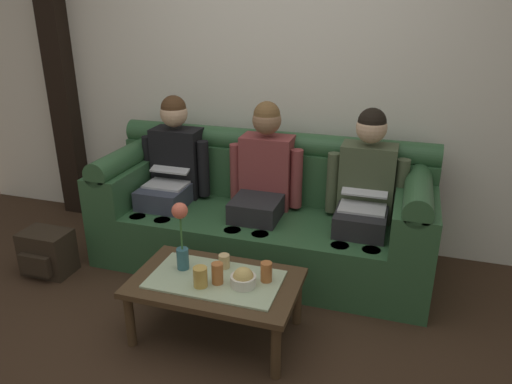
{
  "coord_description": "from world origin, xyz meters",
  "views": [
    {
      "loc": [
        0.96,
        -2.03,
        1.9
      ],
      "look_at": [
        0.07,
        0.79,
        0.72
      ],
      "focal_mm": 34.15,
      "sensor_mm": 36.0,
      "label": 1
    }
  ],
  "objects_px": {
    "snack_bowl": "(243,279)",
    "person_middle": "(263,180)",
    "person_left": "(172,170)",
    "cup_near_left": "(224,261)",
    "couch": "(263,216)",
    "backpack_left": "(47,253)",
    "person_right": "(365,191)",
    "cup_near_right": "(217,273)",
    "flower_vase": "(181,233)",
    "cup_far_left": "(266,272)",
    "cup_far_center": "(200,277)",
    "coffee_table": "(215,286)"
  },
  "relations": [
    {
      "from": "person_middle",
      "to": "person_right",
      "type": "bearing_deg",
      "value": -0.04
    },
    {
      "from": "person_middle",
      "to": "cup_far_left",
      "type": "bearing_deg",
      "value": -71.77
    },
    {
      "from": "backpack_left",
      "to": "person_middle",
      "type": "bearing_deg",
      "value": 24.63
    },
    {
      "from": "cup_near_left",
      "to": "cup_far_left",
      "type": "relative_size",
      "value": 0.71
    },
    {
      "from": "person_right",
      "to": "backpack_left",
      "type": "height_order",
      "value": "person_right"
    },
    {
      "from": "snack_bowl",
      "to": "cup_far_left",
      "type": "relative_size",
      "value": 1.24
    },
    {
      "from": "person_right",
      "to": "person_left",
      "type": "bearing_deg",
      "value": -179.99
    },
    {
      "from": "person_right",
      "to": "coffee_table",
      "type": "distance_m",
      "value": 1.24
    },
    {
      "from": "cup_far_center",
      "to": "backpack_left",
      "type": "height_order",
      "value": "cup_far_center"
    },
    {
      "from": "person_right",
      "to": "coffee_table",
      "type": "relative_size",
      "value": 1.25
    },
    {
      "from": "couch",
      "to": "cup_near_left",
      "type": "relative_size",
      "value": 29.21
    },
    {
      "from": "cup_far_center",
      "to": "cup_far_left",
      "type": "distance_m",
      "value": 0.38
    },
    {
      "from": "cup_near_left",
      "to": "backpack_left",
      "type": "relative_size",
      "value": 0.24
    },
    {
      "from": "snack_bowl",
      "to": "cup_near_right",
      "type": "height_order",
      "value": "cup_near_right"
    },
    {
      "from": "cup_far_left",
      "to": "coffee_table",
      "type": "bearing_deg",
      "value": -167.07
    },
    {
      "from": "person_right",
      "to": "cup_near_right",
      "type": "bearing_deg",
      "value": -125.55
    },
    {
      "from": "person_left",
      "to": "coffee_table",
      "type": "relative_size",
      "value": 1.25
    },
    {
      "from": "person_left",
      "to": "cup_far_center",
      "type": "distance_m",
      "value": 1.27
    },
    {
      "from": "snack_bowl",
      "to": "cup_near_left",
      "type": "distance_m",
      "value": 0.24
    },
    {
      "from": "cup_far_center",
      "to": "cup_far_left",
      "type": "xyz_separation_m",
      "value": [
        0.34,
        0.16,
        0.0
      ]
    },
    {
      "from": "coffee_table",
      "to": "backpack_left",
      "type": "distance_m",
      "value": 1.49
    },
    {
      "from": "coffee_table",
      "to": "snack_bowl",
      "type": "bearing_deg",
      "value": -6.96
    },
    {
      "from": "person_right",
      "to": "flower_vase",
      "type": "distance_m",
      "value": 1.32
    },
    {
      "from": "couch",
      "to": "cup_far_center",
      "type": "xyz_separation_m",
      "value": [
        -0.05,
        -1.05,
        0.08
      ]
    },
    {
      "from": "cup_far_left",
      "to": "backpack_left",
      "type": "distance_m",
      "value": 1.78
    },
    {
      "from": "couch",
      "to": "person_middle",
      "type": "distance_m",
      "value": 0.29
    },
    {
      "from": "couch",
      "to": "person_right",
      "type": "relative_size",
      "value": 2.0
    },
    {
      "from": "person_middle",
      "to": "cup_far_center",
      "type": "bearing_deg",
      "value": -92.63
    },
    {
      "from": "cup_near_right",
      "to": "snack_bowl",
      "type": "bearing_deg",
      "value": 6.83
    },
    {
      "from": "person_left",
      "to": "person_right",
      "type": "bearing_deg",
      "value": 0.01
    },
    {
      "from": "flower_vase",
      "to": "cup_far_center",
      "type": "xyz_separation_m",
      "value": [
        0.18,
        -0.15,
        -0.18
      ]
    },
    {
      "from": "person_left",
      "to": "coffee_table",
      "type": "distance_m",
      "value": 1.24
    },
    {
      "from": "person_left",
      "to": "cup_near_left",
      "type": "bearing_deg",
      "value": -47.57
    },
    {
      "from": "couch",
      "to": "snack_bowl",
      "type": "relative_size",
      "value": 16.69
    },
    {
      "from": "cup_far_center",
      "to": "flower_vase",
      "type": "bearing_deg",
      "value": 140.6
    },
    {
      "from": "cup_far_center",
      "to": "backpack_left",
      "type": "relative_size",
      "value": 0.33
    },
    {
      "from": "person_middle",
      "to": "person_right",
      "type": "relative_size",
      "value": 1.0
    },
    {
      "from": "snack_bowl",
      "to": "person_middle",
      "type": "bearing_deg",
      "value": 100.55
    },
    {
      "from": "person_right",
      "to": "cup_near_left",
      "type": "height_order",
      "value": "person_right"
    },
    {
      "from": "couch",
      "to": "person_middle",
      "type": "xyz_separation_m",
      "value": [
        0.0,
        -0.0,
        0.29
      ]
    },
    {
      "from": "cup_near_left",
      "to": "cup_near_right",
      "type": "relative_size",
      "value": 0.66
    },
    {
      "from": "person_left",
      "to": "cup_near_left",
      "type": "height_order",
      "value": "person_left"
    },
    {
      "from": "person_middle",
      "to": "cup_near_right",
      "type": "height_order",
      "value": "person_middle"
    },
    {
      "from": "coffee_table",
      "to": "cup_far_left",
      "type": "distance_m",
      "value": 0.32
    },
    {
      "from": "person_middle",
      "to": "cup_near_right",
      "type": "bearing_deg",
      "value": -88.15
    },
    {
      "from": "person_left",
      "to": "flower_vase",
      "type": "relative_size",
      "value": 2.86
    },
    {
      "from": "person_right",
      "to": "cup_far_left",
      "type": "xyz_separation_m",
      "value": [
        -0.45,
        -0.88,
        -0.21
      ]
    },
    {
      "from": "couch",
      "to": "person_middle",
      "type": "height_order",
      "value": "person_middle"
    },
    {
      "from": "person_right",
      "to": "flower_vase",
      "type": "xyz_separation_m",
      "value": [
        -0.96,
        -0.9,
        -0.03
      ]
    },
    {
      "from": "person_middle",
      "to": "flower_vase",
      "type": "distance_m",
      "value": 0.93
    }
  ]
}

